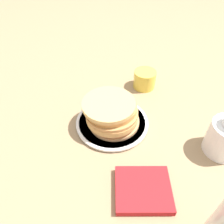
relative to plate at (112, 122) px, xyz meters
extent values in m
plane|color=#9E7F5B|center=(0.03, 0.00, -0.01)|extent=(4.00, 4.00, 0.00)
cylinder|color=white|center=(0.00, 0.00, 0.00)|extent=(0.21, 0.21, 0.01)
cylinder|color=white|center=(0.00, 0.00, 0.00)|extent=(0.23, 0.23, 0.01)
cylinder|color=tan|center=(-0.01, 0.00, 0.01)|extent=(0.16, 0.16, 0.01)
cylinder|color=#BA794B|center=(0.00, 0.00, 0.02)|extent=(0.16, 0.16, 0.01)
cylinder|color=tan|center=(0.00, 0.01, 0.04)|extent=(0.16, 0.16, 0.02)
cylinder|color=tan|center=(0.00, 0.01, 0.05)|extent=(0.16, 0.16, 0.01)
cylinder|color=tan|center=(0.01, 0.00, 0.07)|extent=(0.16, 0.16, 0.02)
cylinder|color=tan|center=(0.01, 0.01, 0.08)|extent=(0.16, 0.16, 0.01)
cylinder|color=yellow|center=(0.00, -0.23, 0.03)|extent=(0.08, 0.08, 0.07)
cube|color=red|center=(-0.19, 0.15, 0.00)|extent=(0.18, 0.17, 0.02)
camera|label=1|loc=(-0.26, 0.40, 0.51)|focal=35.00mm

